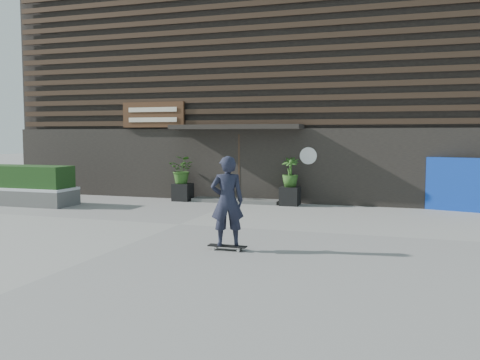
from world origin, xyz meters
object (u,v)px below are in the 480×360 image
(planter_pot_right, at_px, (290,196))
(raised_bed, at_px, (24,197))
(blue_tarp, at_px, (456,184))
(planter_pot_left, at_px, (183,192))
(skateboarder, at_px, (227,201))

(planter_pot_right, relative_size, raised_bed, 0.17)
(blue_tarp, bearing_deg, raised_bed, -154.09)
(raised_bed, bearing_deg, planter_pot_left, 28.57)
(raised_bed, relative_size, blue_tarp, 2.04)
(planter_pot_left, distance_m, planter_pot_right, 3.80)
(planter_pot_right, relative_size, skateboarder, 0.32)
(planter_pot_right, xyz_separation_m, blue_tarp, (5.00, 0.30, 0.50))
(planter_pot_right, bearing_deg, skateboarder, -87.89)
(planter_pot_right, bearing_deg, planter_pot_left, 180.00)
(blue_tarp, bearing_deg, skateboarder, -109.51)
(planter_pot_right, distance_m, raised_bed, 8.74)
(raised_bed, distance_m, skateboarder, 9.69)
(planter_pot_right, xyz_separation_m, raised_bed, (-8.37, -2.49, -0.05))
(planter_pot_left, height_order, skateboarder, skateboarder)
(planter_pot_left, bearing_deg, skateboarder, -59.35)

